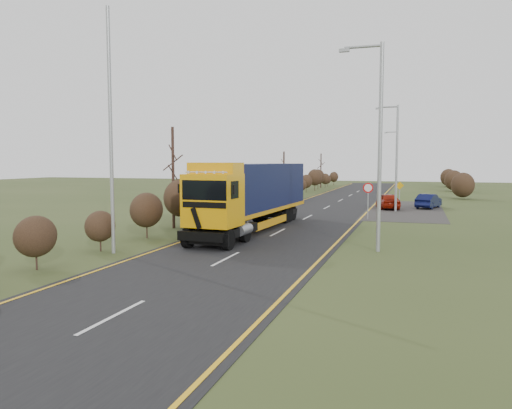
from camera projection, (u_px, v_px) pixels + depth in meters
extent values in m
plane|color=#33411C|center=(256.00, 244.00, 24.26)|extent=(160.00, 160.00, 0.00)
cube|color=black|center=(301.00, 221.00, 33.74)|extent=(8.00, 120.00, 0.02)
cube|color=#2D2A28|center=(405.00, 210.00, 41.22)|extent=(6.00, 18.00, 0.02)
cube|color=yellow|center=(250.00, 218.00, 34.87)|extent=(0.12, 116.00, 0.01)
cube|color=yellow|center=(357.00, 222.00, 32.60)|extent=(0.12, 116.00, 0.01)
cube|color=silver|center=(113.00, 316.00, 12.88)|extent=(0.12, 3.00, 0.01)
cube|color=silver|center=(226.00, 259.00, 20.46)|extent=(0.12, 3.00, 0.01)
cube|color=silver|center=(278.00, 232.00, 28.05)|extent=(0.12, 3.00, 0.01)
cube|color=silver|center=(308.00, 217.00, 35.63)|extent=(0.12, 3.00, 0.01)
cube|color=silver|center=(327.00, 207.00, 43.21)|extent=(0.12, 3.00, 0.01)
cube|color=silver|center=(340.00, 200.00, 50.79)|extent=(0.12, 3.00, 0.01)
cube|color=silver|center=(350.00, 195.00, 58.38)|extent=(0.12, 3.00, 0.01)
cube|color=silver|center=(358.00, 191.00, 65.96)|extent=(0.12, 3.00, 0.01)
cube|color=silver|center=(364.00, 188.00, 73.54)|extent=(0.12, 3.00, 0.01)
cube|color=silver|center=(369.00, 186.00, 81.13)|extent=(0.12, 3.00, 0.01)
ellipsoid|color=black|center=(36.00, 236.00, 18.40)|extent=(1.34, 1.74, 1.54)
ellipsoid|color=black|center=(100.00, 226.00, 22.21)|extent=(1.21, 1.57, 1.39)
ellipsoid|color=black|center=(147.00, 210.00, 25.97)|extent=(1.58, 2.06, 1.82)
ellipsoid|color=black|center=(181.00, 198.00, 29.72)|extent=(1.96, 2.55, 2.25)
ellipsoid|color=black|center=(207.00, 195.00, 33.54)|extent=(1.83, 2.38, 2.10)
ellipsoid|color=black|center=(230.00, 198.00, 37.35)|extent=(1.37, 1.78, 1.57)
ellipsoid|color=black|center=(246.00, 196.00, 41.18)|extent=(1.20, 1.56, 1.38)
ellipsoid|color=black|center=(262.00, 190.00, 44.90)|extent=(1.55, 2.02, 1.78)
ellipsoid|color=black|center=(272.00, 184.00, 48.71)|extent=(1.95, 2.53, 2.24)
ellipsoid|color=black|center=(285.00, 183.00, 52.45)|extent=(1.85, 2.41, 2.13)
ellipsoid|color=black|center=(292.00, 185.00, 56.35)|extent=(1.40, 1.81, 1.61)
ellipsoid|color=black|center=(302.00, 185.00, 60.08)|extent=(1.19, 1.55, 1.37)
ellipsoid|color=black|center=(306.00, 181.00, 63.93)|extent=(1.52, 1.97, 1.75)
ellipsoid|color=black|center=(315.00, 177.00, 67.60)|extent=(1.93, 2.51, 2.22)
ellipsoid|color=black|center=(318.00, 177.00, 71.49)|extent=(1.88, 2.44, 2.16)
ellipsoid|color=black|center=(325.00, 179.00, 75.21)|extent=(1.43, 1.85, 1.64)
ellipsoid|color=black|center=(327.00, 179.00, 79.14)|extent=(1.19, 1.55, 1.37)
ellipsoid|color=black|center=(334.00, 177.00, 82.79)|extent=(1.49, 1.93, 1.71)
cylinder|color=#37231B|center=(173.00, 178.00, 29.78)|extent=(0.18, 0.18, 6.05)
cylinder|color=#37231B|center=(284.00, 175.00, 54.47)|extent=(0.18, 0.18, 5.06)
cylinder|color=#37231B|center=(321.00, 171.00, 75.31)|extent=(0.18, 0.18, 5.15)
cube|color=black|center=(220.00, 231.00, 24.20)|extent=(2.50, 4.45, 0.42)
cube|color=orange|center=(213.00, 200.00, 23.26)|extent=(2.47, 2.20, 2.45)
cube|color=black|center=(205.00, 239.00, 22.47)|extent=(2.35, 0.25, 0.52)
cube|color=black|center=(196.00, 218.00, 22.45)|extent=(0.57, 0.05, 1.01)
cube|color=black|center=(212.00, 219.00, 22.21)|extent=(0.57, 0.05, 1.01)
cube|color=black|center=(204.00, 190.00, 22.25)|extent=(2.21, 0.19, 0.89)
cube|color=black|center=(204.00, 205.00, 22.28)|extent=(2.16, 0.15, 0.26)
cube|color=orange|center=(216.00, 168.00, 23.44)|extent=(2.42, 1.45, 0.53)
cylinder|color=silver|center=(206.00, 172.00, 22.39)|extent=(2.07, 0.18, 0.06)
cube|color=black|center=(179.00, 188.00, 22.86)|extent=(0.09, 0.12, 0.42)
cube|color=black|center=(234.00, 189.00, 22.04)|extent=(0.09, 0.12, 0.42)
cylinder|color=gray|center=(203.00, 228.00, 24.88)|extent=(0.60, 1.25, 0.53)
cylinder|color=gray|center=(244.00, 230.00, 24.22)|extent=(0.60, 1.25, 0.53)
cube|color=orange|center=(258.00, 209.00, 29.95)|extent=(3.02, 11.97, 0.23)
cube|color=black|center=(258.00, 186.00, 29.83)|extent=(2.98, 11.59, 2.59)
cube|color=#0F1141|center=(283.00, 182.00, 35.28)|extent=(2.33, 0.19, 2.59)
cube|color=#0F1141|center=(223.00, 191.00, 24.37)|extent=(2.33, 0.19, 2.59)
cube|color=black|center=(274.00, 212.00, 33.38)|extent=(2.35, 3.50, 0.33)
cube|color=orange|center=(235.00, 221.00, 29.46)|extent=(0.34, 5.17, 0.42)
cube|color=orange|center=(272.00, 222.00, 28.76)|extent=(0.34, 5.17, 0.42)
cylinder|color=black|center=(188.00, 238.00, 23.09)|extent=(0.36, 0.99, 0.98)
cylinder|color=black|center=(228.00, 240.00, 22.48)|extent=(0.36, 0.99, 0.98)
cylinder|color=black|center=(208.00, 231.00, 25.32)|extent=(0.36, 0.99, 0.98)
cylinder|color=black|center=(245.00, 233.00, 24.71)|extent=(0.36, 0.99, 0.98)
cylinder|color=black|center=(257.00, 215.00, 32.89)|extent=(0.36, 0.99, 0.98)
cylinder|color=black|center=(286.00, 216.00, 32.29)|extent=(0.36, 0.99, 0.98)
cylinder|color=black|center=(261.00, 213.00, 33.79)|extent=(0.36, 0.99, 0.98)
cylinder|color=black|center=(289.00, 214.00, 33.18)|extent=(0.36, 0.99, 0.98)
cylinder|color=black|center=(265.00, 212.00, 34.68)|extent=(0.36, 0.99, 0.98)
cylinder|color=black|center=(292.00, 213.00, 34.07)|extent=(0.36, 0.99, 0.98)
imported|color=maroon|center=(388.00, 201.00, 41.98)|extent=(2.43, 4.17, 1.33)
imported|color=#090E35|center=(429.00, 201.00, 42.47)|extent=(2.31, 3.93, 1.22)
cylinder|color=#96999B|center=(380.00, 149.00, 21.88)|extent=(0.18, 0.18, 9.16)
cylinder|color=#96999B|center=(363.00, 47.00, 21.74)|extent=(1.63, 0.12, 0.12)
cube|color=#96999B|center=(344.00, 50.00, 22.00)|extent=(0.46, 0.18, 0.14)
cylinder|color=#96999B|center=(397.00, 159.00, 39.50)|extent=(0.18, 0.18, 8.43)
cylinder|color=#96999B|center=(388.00, 107.00, 39.37)|extent=(1.50, 0.12, 0.12)
cube|color=#96999B|center=(378.00, 108.00, 39.61)|extent=(0.42, 0.17, 0.13)
cylinder|color=#96999B|center=(396.00, 161.00, 67.92)|extent=(0.18, 0.18, 8.09)
cylinder|color=#96999B|center=(391.00, 132.00, 67.80)|extent=(1.44, 0.12, 0.12)
cube|color=#96999B|center=(386.00, 133.00, 68.03)|extent=(0.40, 0.16, 0.13)
cylinder|color=#96999B|center=(111.00, 132.00, 21.40)|extent=(0.16, 0.16, 10.54)
cylinder|color=#96999B|center=(368.00, 204.00, 34.32)|extent=(0.08, 0.08, 2.19)
cylinder|color=red|center=(368.00, 188.00, 34.20)|extent=(0.70, 0.04, 0.70)
cylinder|color=white|center=(368.00, 188.00, 34.18)|extent=(0.53, 0.02, 0.53)
cylinder|color=#96999B|center=(399.00, 195.00, 48.32)|extent=(0.08, 0.08, 1.55)
cube|color=#D89A0C|center=(400.00, 186.00, 48.20)|extent=(0.78, 0.04, 0.78)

